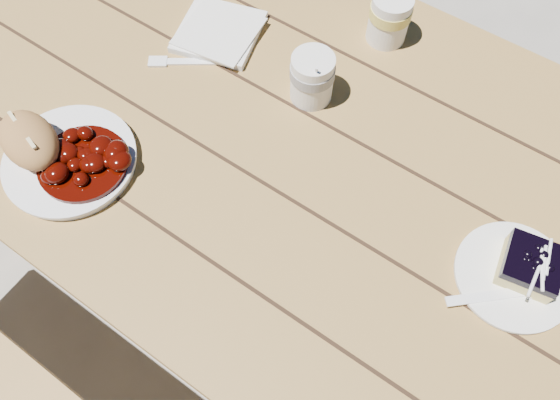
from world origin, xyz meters
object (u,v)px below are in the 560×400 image
Objects in this scene: bread_roll at (29,140)px; blueberry_cake at (530,266)px; dessert_plate at (513,276)px; coffee_cup at (312,78)px; second_cup at (389,19)px; picnic_table at (345,228)px; main_plate at (71,161)px.

blueberry_cake is (0.76, 0.27, -0.02)m from bread_roll.
bread_roll is at bearing -161.28° from dessert_plate.
coffee_cup is (0.31, 0.37, -0.00)m from bread_roll.
coffee_cup and second_cup have the same top height.
dessert_plate reaches higher than picnic_table.
coffee_cup is (0.25, 0.35, 0.04)m from main_plate.
dessert_plate is (0.28, 0.00, 0.17)m from picnic_table.
picnic_table is at bearing -35.65° from coffee_cup.
picnic_table is 0.40m from second_cup.
picnic_table is 0.29m from coffee_cup.
bread_roll is at bearing -121.21° from second_cup.
second_cup reaches higher than dessert_plate.
main_plate is at bearing -150.80° from picnic_table.
bread_roll is (-0.06, -0.02, 0.04)m from main_plate.
dessert_plate is at bearing -38.54° from second_cup.
blueberry_cake is 0.98× the size of coffee_cup.
blueberry_cake reaches higher than main_plate.
bread_roll is 1.35× the size of coffee_cup.
second_cup reaches higher than main_plate.
second_cup reaches higher than picnic_table.
blueberry_cake is at bearing 19.46° from main_plate.
dessert_plate is 0.46m from coffee_cup.
bread_roll is at bearing -129.52° from coffee_cup.
dessert_plate is at bearing -133.99° from blueberry_cake.
main_plate is 0.07m from bread_roll.
bread_roll reaches higher than picnic_table.
dessert_plate is 1.82× the size of coffee_cup.
blueberry_cake is 0.47m from coffee_cup.
main_plate is at bearing -125.60° from coffee_cup.
picnic_table is 0.58m from bread_roll.
main_plate is at bearing -161.38° from dessert_plate.
dessert_plate is at bearing 18.62° from main_plate.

